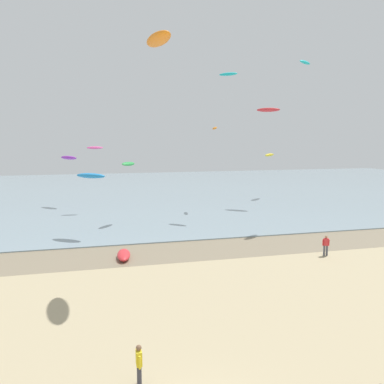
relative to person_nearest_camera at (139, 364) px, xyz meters
name	(u,v)px	position (x,y,z in m)	size (l,w,h in m)	color
wet_sand_strip	(142,254)	(1.82, 16.80, -0.91)	(120.00, 5.82, 0.01)	#84755B
sea	(121,191)	(1.82, 54.71, -0.87)	(160.00, 70.00, 0.10)	#7F939E
person_nearest_camera	(139,364)	(0.00, 0.00, 0.00)	(0.23, 0.57, 1.71)	#383842
person_by_waterline	(326,245)	(16.43, 12.84, 0.00)	(0.55, 0.31, 1.71)	#4C4C56
grounded_kite	(124,255)	(0.23, 16.01, -0.63)	(2.87, 1.03, 0.57)	red
kite_aloft_0	(91,176)	(-2.34, 23.39, 5.11)	(3.09, 0.99, 0.49)	#2384D1
kite_aloft_1	(305,62)	(19.64, 23.05, 16.50)	(2.03, 0.65, 0.33)	#19B2B7
kite_aloft_2	(269,155)	(24.53, 41.47, 6.04)	(2.86, 0.92, 0.46)	yellow
kite_aloft_3	(95,148)	(-2.14, 36.07, 7.47)	(2.04, 0.65, 0.33)	#E54C99
kite_aloft_5	(228,74)	(13.44, 29.48, 16.10)	(2.28, 0.73, 0.36)	#19B2B7
kite_aloft_6	(215,128)	(13.25, 34.20, 9.97)	(1.85, 0.59, 0.30)	orange
kite_aloft_7	(268,110)	(21.21, 35.13, 12.55)	(3.20, 1.02, 0.51)	red
kite_aloft_8	(69,158)	(-5.85, 41.29, 5.97)	(2.93, 0.94, 0.47)	purple
kite_aloft_9	(128,164)	(1.56, 28.41, 5.86)	(2.33, 0.75, 0.37)	green
kite_aloft_10	(158,39)	(2.49, 10.75, 14.80)	(3.59, 1.15, 0.58)	orange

